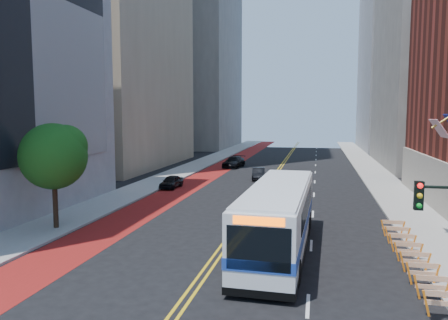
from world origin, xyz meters
name	(u,v)px	position (x,y,z in m)	size (l,w,h in m)	color
ground	(202,277)	(0.00, 0.00, 0.00)	(160.00, 160.00, 0.00)	black
sidewalk_left	(170,176)	(-12.00, 30.00, 0.07)	(4.00, 140.00, 0.15)	gray
sidewalk_right	(384,183)	(12.00, 30.00, 0.07)	(4.00, 140.00, 0.15)	gray
bus_lane_paint	(202,178)	(-8.10, 30.00, 0.00)	(3.60, 140.00, 0.01)	maroon
center_line_inner	(270,180)	(-0.18, 30.00, 0.00)	(0.14, 140.00, 0.01)	gold
center_line_outer	(273,180)	(0.18, 30.00, 0.00)	(0.14, 140.00, 0.01)	gold
lane_dashes	(315,172)	(4.80, 38.00, 0.01)	(0.14, 98.20, 0.01)	silver
midrise_right_far	(417,14)	(24.00, 78.00, 27.50)	(20.00, 28.00, 55.00)	gray
midrise_left_far	(188,1)	(-24.00, 78.00, 32.50)	(20.00, 26.00, 65.00)	slate
construction_barriers	(412,254)	(9.60, 3.42, 0.68)	(1.42, 10.91, 1.00)	orange
street_tree	(55,154)	(-11.24, 6.04, 4.91)	(4.20, 4.20, 6.70)	black
transit_bus	(279,217)	(3.09, 4.52, 1.91)	(3.32, 13.39, 3.66)	silver
car_a	(171,182)	(-9.30, 22.79, 0.64)	(1.50, 3.74, 1.27)	black
car_b	(258,174)	(-1.50, 30.47, 0.66)	(1.39, 4.00, 1.32)	black
car_c	(234,162)	(-6.37, 40.92, 0.76)	(2.13, 5.23, 1.52)	black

